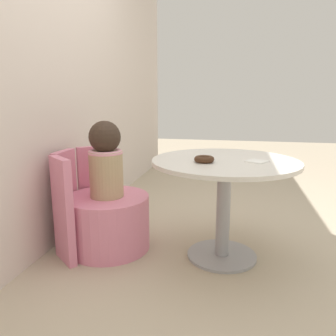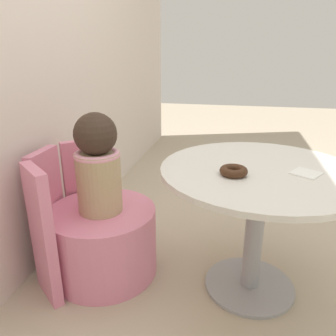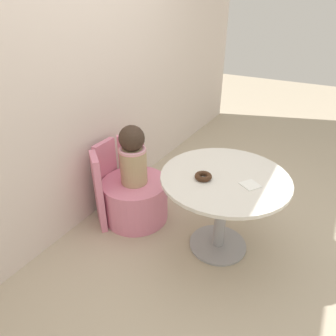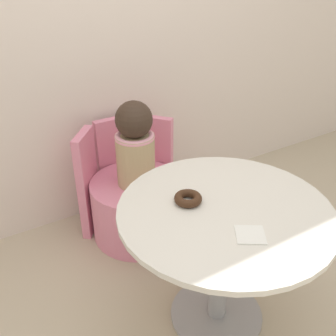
{
  "view_description": "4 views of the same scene",
  "coord_description": "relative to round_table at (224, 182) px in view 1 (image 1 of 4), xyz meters",
  "views": [
    {
      "loc": [
        -1.95,
        -0.11,
        1.01
      ],
      "look_at": [
        -0.02,
        0.3,
        0.59
      ],
      "focal_mm": 35.0,
      "sensor_mm": 36.0,
      "label": 1
    },
    {
      "loc": [
        -1.38,
        0.07,
        1.14
      ],
      "look_at": [
        0.01,
        0.37,
        0.62
      ],
      "focal_mm": 35.0,
      "sensor_mm": 36.0,
      "label": 2
    },
    {
      "loc": [
        -1.69,
        -0.59,
        1.71
      ],
      "look_at": [
        -0.02,
        0.37,
        0.62
      ],
      "focal_mm": 32.0,
      "sensor_mm": 36.0,
      "label": 3
    },
    {
      "loc": [
        -0.84,
        -1.05,
        1.59
      ],
      "look_at": [
        0.03,
        0.38,
        0.63
      ],
      "focal_mm": 42.0,
      "sensor_mm": 36.0,
      "label": 4
    }
  ],
  "objects": [
    {
      "name": "ground_plane",
      "position": [
        -0.05,
        0.05,
        -0.5
      ],
      "size": [
        12.0,
        12.0,
        0.0
      ],
      "primitive_type": "plane",
      "color": "#B7A88E"
    },
    {
      "name": "back_wall",
      "position": [
        -0.05,
        1.18,
        0.7
      ],
      "size": [
        6.0,
        0.06,
        2.4
      ],
      "color": "silver",
      "rests_on": "ground_plane"
    },
    {
      "name": "round_table",
      "position": [
        0.0,
        0.0,
        0.0
      ],
      "size": [
        0.9,
        0.9,
        0.64
      ],
      "color": "#99999E",
      "rests_on": "ground_plane"
    },
    {
      "name": "tub_chair",
      "position": [
        -0.03,
        0.77,
        -0.32
      ],
      "size": [
        0.56,
        0.56,
        0.37
      ],
      "color": "pink",
      "rests_on": "ground_plane"
    },
    {
      "name": "booth_backrest",
      "position": [
        -0.03,
        1.0,
        -0.17
      ],
      "size": [
        0.66,
        0.24,
        0.66
      ],
      "color": "pink",
      "rests_on": "ground_plane"
    },
    {
      "name": "child_figure",
      "position": [
        -0.03,
        0.77,
        0.11
      ],
      "size": [
        0.22,
        0.22,
        0.5
      ],
      "color": "tan",
      "rests_on": "tub_chair"
    },
    {
      "name": "donut",
      "position": [
        -0.11,
        0.12,
        0.16
      ],
      "size": [
        0.12,
        0.12,
        0.04
      ],
      "color": "#3D2314",
      "rests_on": "round_table"
    },
    {
      "name": "paper_napkin",
      "position": [
        -0.03,
        -0.18,
        0.14
      ],
      "size": [
        0.15,
        0.15,
        0.01
      ],
      "color": "white",
      "rests_on": "round_table"
    }
  ]
}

